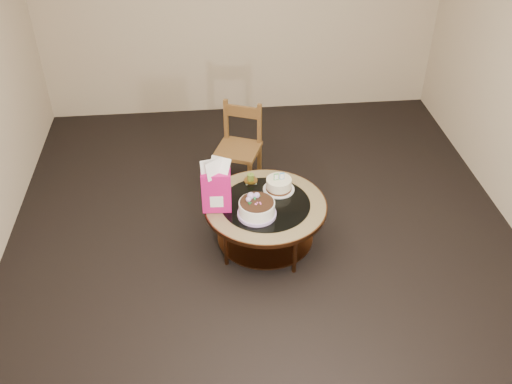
{
  "coord_description": "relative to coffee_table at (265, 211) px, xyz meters",
  "views": [
    {
      "loc": [
        -0.45,
        -3.68,
        3.35
      ],
      "look_at": [
        -0.08,
        0.02,
        0.57
      ],
      "focal_mm": 40.0,
      "sensor_mm": 36.0,
      "label": 1
    }
  ],
  "objects": [
    {
      "name": "coffee_table",
      "position": [
        0.0,
        0.0,
        0.0
      ],
      "size": [
        1.02,
        1.02,
        0.46
      ],
      "color": "brown",
      "rests_on": "ground"
    },
    {
      "name": "gift_bag",
      "position": [
        -0.4,
        -0.02,
        0.31
      ],
      "size": [
        0.24,
        0.18,
        0.46
      ],
      "rotation": [
        0.0,
        0.0,
        -0.06
      ],
      "color": "#D01380",
      "rests_on": "coffee_table"
    },
    {
      "name": "decorated_cake",
      "position": [
        -0.09,
        -0.14,
        0.14
      ],
      "size": [
        0.31,
        0.31,
        0.18
      ],
      "rotation": [
        0.0,
        0.0,
        -0.36
      ],
      "color": "#BA9BDC",
      "rests_on": "coffee_table"
    },
    {
      "name": "cream_cake",
      "position": [
        0.13,
        0.18,
        0.13
      ],
      "size": [
        0.27,
        0.27,
        0.17
      ],
      "rotation": [
        0.0,
        0.0,
        0.13
      ],
      "color": "white",
      "rests_on": "coffee_table"
    },
    {
      "name": "ground",
      "position": [
        -0.0,
        0.0,
        -0.38
      ],
      "size": [
        5.0,
        5.0,
        0.0
      ],
      "primitive_type": "plane",
      "color": "black",
      "rests_on": "ground"
    },
    {
      "name": "room_walls",
      "position": [
        -0.0,
        0.0,
        1.16
      ],
      "size": [
        4.52,
        5.02,
        2.61
      ],
      "color": "#C8B597",
      "rests_on": "ground"
    },
    {
      "name": "dining_chair",
      "position": [
        -0.15,
        0.94,
        0.05
      ],
      "size": [
        0.51,
        0.51,
        0.84
      ],
      "rotation": [
        0.0,
        0.0,
        -0.38
      ],
      "color": "brown",
      "rests_on": "ground"
    },
    {
      "name": "pillar_candle",
      "position": [
        -0.09,
        0.32,
        0.11
      ],
      "size": [
        0.12,
        0.12,
        0.09
      ],
      "rotation": [
        0.0,
        0.0,
        0.02
      ],
      "color": "tan",
      "rests_on": "coffee_table"
    }
  ]
}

